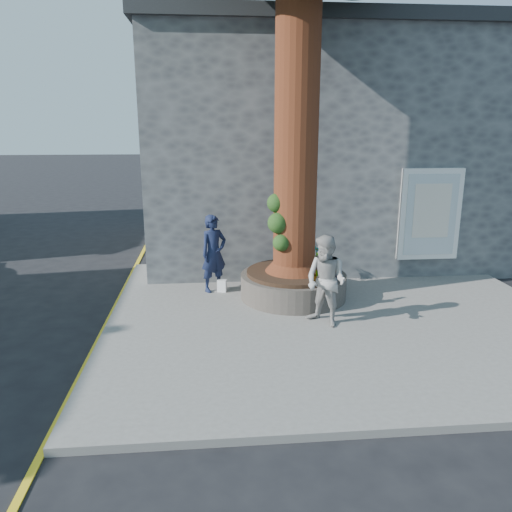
{
  "coord_description": "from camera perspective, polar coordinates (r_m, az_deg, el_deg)",
  "views": [
    {
      "loc": [
        -0.99,
        -8.27,
        3.79
      ],
      "look_at": [
        -0.09,
        1.32,
        1.25
      ],
      "focal_mm": 35.0,
      "sensor_mm": 36.0,
      "label": 1
    }
  ],
  "objects": [
    {
      "name": "ground",
      "position": [
        9.15,
        1.33,
        -9.7
      ],
      "size": [
        120.0,
        120.0,
        0.0
      ],
      "primitive_type": "plane",
      "color": "black",
      "rests_on": "ground"
    },
    {
      "name": "planter",
      "position": [
        10.96,
        4.28,
        -3.22
      ],
      "size": [
        2.3,
        2.3,
        0.6
      ],
      "color": "black",
      "rests_on": "pavement"
    },
    {
      "name": "yellow_line",
      "position": [
        10.22,
        -16.75,
        -7.64
      ],
      "size": [
        0.1,
        30.0,
        0.01
      ],
      "primitive_type": "cube",
      "color": "yellow",
      "rests_on": "ground"
    },
    {
      "name": "man",
      "position": [
        11.23,
        -4.85,
        0.3
      ],
      "size": [
        0.76,
        0.69,
        1.75
      ],
      "primitive_type": "imported",
      "rotation": [
        0.0,
        0.0,
        0.55
      ],
      "color": "#141C39",
      "rests_on": "pavement"
    },
    {
      "name": "plant_c",
      "position": [
        10.08,
        7.03,
        -2.02
      ],
      "size": [
        0.28,
        0.28,
        0.36
      ],
      "primitive_type": "imported",
      "rotation": [
        0.0,
        0.0,
        3.79
      ],
      "color": "gray",
      "rests_on": "planter"
    },
    {
      "name": "pavement",
      "position": [
        10.3,
        9.04,
        -6.66
      ],
      "size": [
        9.0,
        8.0,
        0.12
      ],
      "primitive_type": "cube",
      "color": "slate",
      "rests_on": "ground"
    },
    {
      "name": "shopping_bag",
      "position": [
        11.34,
        -3.91,
        -3.41
      ],
      "size": [
        0.23,
        0.17,
        0.28
      ],
      "primitive_type": "cube",
      "rotation": [
        0.0,
        0.0,
        -0.29
      ],
      "color": "white",
      "rests_on": "pavement"
    },
    {
      "name": "plant_d",
      "position": [
        11.8,
        7.71,
        0.26
      ],
      "size": [
        0.32,
        0.33,
        0.28
      ],
      "primitive_type": "imported",
      "rotation": [
        0.0,
        0.0,
        5.17
      ],
      "color": "gray",
      "rests_on": "planter"
    },
    {
      "name": "woman",
      "position": [
        9.37,
        7.99,
        -2.86
      ],
      "size": [
        1.04,
        1.05,
        1.71
      ],
      "primitive_type": "imported",
      "rotation": [
        0.0,
        0.0,
        -0.84
      ],
      "color": "#9F9C98",
      "rests_on": "pavement"
    },
    {
      "name": "plant_b",
      "position": [
        10.22,
        8.86,
        -1.73
      ],
      "size": [
        0.31,
        0.31,
        0.4
      ],
      "primitive_type": "imported",
      "rotation": [
        0.0,
        0.0,
        2.36
      ],
      "color": "gray",
      "rests_on": "planter"
    },
    {
      "name": "stone_shop",
      "position": [
        15.87,
        7.49,
        12.37
      ],
      "size": [
        10.3,
        8.3,
        6.3
      ],
      "color": "#454749",
      "rests_on": "ground"
    },
    {
      "name": "plant_a",
      "position": [
        11.54,
        6.93,
        0.21
      ],
      "size": [
        0.24,
        0.23,
        0.38
      ],
      "primitive_type": "imported",
      "rotation": [
        0.0,
        0.0,
        0.72
      ],
      "color": "gray",
      "rests_on": "planter"
    }
  ]
}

